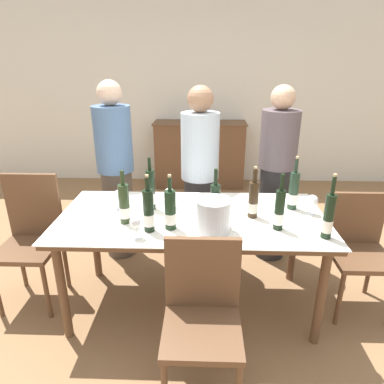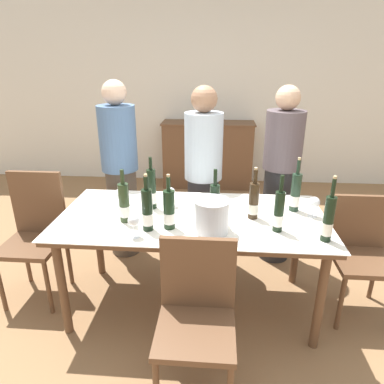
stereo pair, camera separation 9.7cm
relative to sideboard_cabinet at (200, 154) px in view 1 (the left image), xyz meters
name	(u,v)px [view 1 (the left image)]	position (x,y,z in m)	size (l,w,h in m)	color
ground_plane	(192,303)	(-0.02, -2.74, -0.48)	(12.00, 12.00, 0.00)	olive
back_wall	(199,88)	(-0.02, 0.29, 0.92)	(8.00, 0.10, 2.80)	silver
sideboard_cabinet	(200,154)	(0.00, 0.00, 0.00)	(1.33, 0.46, 0.95)	brown
dining_table	(192,225)	(-0.02, -2.74, 0.21)	(1.88, 0.91, 0.76)	brown
ice_bucket	(213,215)	(0.12, -2.97, 0.40)	(0.23, 0.23, 0.22)	silver
wine_bottle_0	(279,211)	(0.55, -2.92, 0.42)	(0.06, 0.06, 0.38)	black
wine_bottle_1	(293,192)	(0.72, -2.59, 0.42)	(0.07, 0.07, 0.40)	#1E3323
wine_bottle_2	(253,200)	(0.41, -2.74, 0.41)	(0.07, 0.07, 0.37)	#332314
wine_bottle_3	(215,204)	(0.14, -2.81, 0.41)	(0.07, 0.07, 0.37)	black
wine_bottle_4	(329,217)	(0.82, -3.02, 0.42)	(0.06, 0.06, 0.41)	black
wine_bottle_5	(151,191)	(-0.32, -2.62, 0.43)	(0.07, 0.07, 0.39)	black
wine_bottle_6	(149,212)	(-0.29, -2.97, 0.42)	(0.07, 0.07, 0.38)	black
wine_bottle_7	(170,211)	(-0.15, -2.93, 0.41)	(0.08, 0.08, 0.37)	black
wine_bottle_8	(124,205)	(-0.47, -2.86, 0.41)	(0.07, 0.07, 0.37)	#28381E
wine_glass_0	(135,223)	(-0.35, -3.07, 0.39)	(0.07, 0.07, 0.15)	white
wine_glass_1	(312,201)	(0.83, -2.68, 0.39)	(0.08, 0.08, 0.15)	white
wine_glass_2	(119,196)	(-0.56, -2.63, 0.38)	(0.08, 0.08, 0.14)	white
wine_glass_3	(169,193)	(-0.19, -2.57, 0.39)	(0.07, 0.07, 0.15)	white
chair_near_front	(202,309)	(0.06, -3.42, 0.05)	(0.42, 0.42, 0.90)	brown
chair_left_end	(31,231)	(-1.25, -2.65, 0.09)	(0.42, 0.42, 1.00)	brown
chair_right_end	(358,244)	(1.21, -2.66, 0.04)	(0.42, 0.42, 0.88)	brown
person_host	(116,173)	(-0.74, -1.99, 0.35)	(0.33, 0.33, 1.64)	#51473D
person_guest_left	(200,178)	(0.03, -2.05, 0.33)	(0.33, 0.33, 1.60)	#2D2D33
person_guest_right	(276,177)	(0.71, -1.98, 0.33)	(0.33, 0.33, 1.60)	#262628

